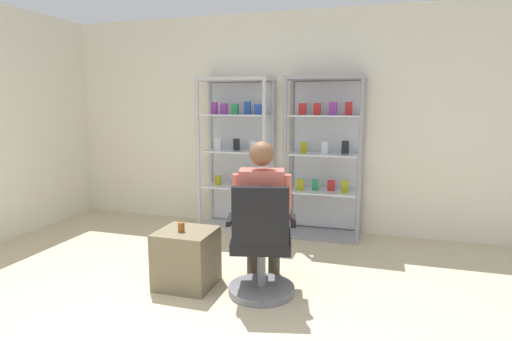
{
  "coord_description": "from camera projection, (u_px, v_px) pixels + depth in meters",
  "views": [
    {
      "loc": [
        1.2,
        -2.16,
        1.58
      ],
      "look_at": [
        0.14,
        1.31,
        1.0
      ],
      "focal_mm": 29.05,
      "sensor_mm": 36.0,
      "label": 1
    }
  ],
  "objects": [
    {
      "name": "storage_crate",
      "position": [
        187.0,
        258.0,
        3.63
      ],
      "size": [
        0.48,
        0.45,
        0.5
      ],
      "primitive_type": "cube",
      "color": "#72664C",
      "rests_on": "ground"
    },
    {
      "name": "seated_shopkeeper",
      "position": [
        262.0,
        208.0,
        3.51
      ],
      "size": [
        0.55,
        0.62,
        1.29
      ],
      "color": "#3F382D",
      "rests_on": "ground"
    },
    {
      "name": "display_cabinet_left",
      "position": [
        238.0,
        153.0,
        5.25
      ],
      "size": [
        0.9,
        0.45,
        1.9
      ],
      "color": "#B7B7BC",
      "rests_on": "ground"
    },
    {
      "name": "office_chair",
      "position": [
        261.0,
        251.0,
        3.4
      ],
      "size": [
        0.61,
        0.58,
        0.96
      ],
      "color": "slate",
      "rests_on": "ground"
    },
    {
      "name": "back_wall",
      "position": [
        284.0,
        123.0,
        5.26
      ],
      "size": [
        6.0,
        0.1,
        2.7
      ],
      "primitive_type": "cube",
      "color": "silver",
      "rests_on": "ground"
    },
    {
      "name": "tea_glass",
      "position": [
        181.0,
        227.0,
        3.55
      ],
      "size": [
        0.06,
        0.06,
        0.08
      ],
      "primitive_type": "cylinder",
      "color": "brown",
      "rests_on": "storage_crate"
    },
    {
      "name": "display_cabinet_right",
      "position": [
        324.0,
        156.0,
        4.94
      ],
      "size": [
        0.9,
        0.45,
        1.9
      ],
      "color": "gray",
      "rests_on": "ground"
    }
  ]
}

